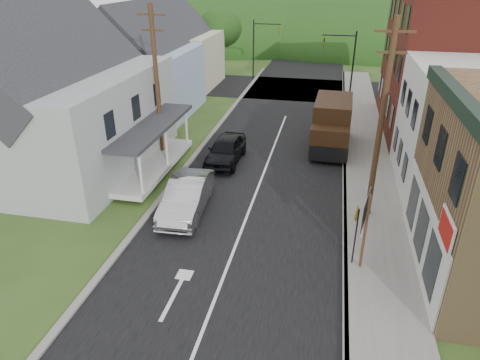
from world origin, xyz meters
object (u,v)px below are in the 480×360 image
Objects in this scene: delivery_van at (332,125)px; route_sign_cluster at (365,221)px; dark_sedan at (226,150)px; silver_sedan at (187,197)px; warning_sign at (356,227)px.

delivery_van is 1.81× the size of route_sign_cluster.
delivery_van is (6.13, 3.59, 0.81)m from dark_sedan.
silver_sedan is 0.87× the size of delivery_van.
route_sign_cluster is (7.59, -8.99, 1.41)m from dark_sedan.
dark_sedan is at bearing 82.87° from silver_sedan.
route_sign_cluster is (7.97, -2.83, 1.38)m from silver_sedan.
silver_sedan is 8.20m from warning_sign.
warning_sign is (1.17, -12.43, 0.21)m from delivery_van.
route_sign_cluster reaches higher than warning_sign.
route_sign_cluster is (1.46, -12.58, 0.60)m from delivery_van.
warning_sign reaches higher than silver_sedan.
silver_sedan is 1.91× the size of warning_sign.
warning_sign reaches higher than dark_sedan.
route_sign_cluster is 1.21× the size of warning_sign.
dark_sedan is at bearing 145.17° from warning_sign.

